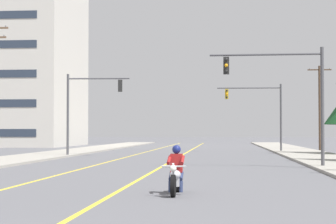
% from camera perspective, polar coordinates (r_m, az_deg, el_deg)
% --- Properties ---
extents(lane_stripe_center, '(0.16, 100.00, 0.01)m').
position_cam_1_polar(lane_stripe_center, '(53.26, 1.52, -3.79)').
color(lane_stripe_center, yellow).
rests_on(lane_stripe_center, ground).
extents(lane_stripe_left, '(0.16, 100.00, 0.01)m').
position_cam_1_polar(lane_stripe_left, '(53.62, -2.54, -3.77)').
color(lane_stripe_left, yellow).
rests_on(lane_stripe_left, ground).
extents(sidewalk_kerb_right, '(4.40, 110.00, 0.14)m').
position_cam_1_polar(sidewalk_kerb_right, '(48.61, 12.91, -3.86)').
color(sidewalk_kerb_right, '#9E998E').
rests_on(sidewalk_kerb_right, ground).
extents(sidewalk_kerb_left, '(4.40, 110.00, 0.14)m').
position_cam_1_polar(sidewalk_kerb_left, '(50.00, -10.57, -3.81)').
color(sidewalk_kerb_left, '#9E998E').
rests_on(sidewalk_kerb_left, ground).
extents(motorcycle_with_rider, '(0.70, 2.19, 1.46)m').
position_cam_1_polar(motorcycle_with_rider, '(18.80, 0.71, -5.69)').
color(motorcycle_with_rider, black).
rests_on(motorcycle_with_rider, ground).
extents(traffic_signal_near_right, '(5.84, 0.37, 6.20)m').
position_cam_1_polar(traffic_signal_near_right, '(32.95, 10.84, 2.23)').
color(traffic_signal_near_right, '#47474C').
rests_on(traffic_signal_near_right, ground).
extents(traffic_signal_near_left, '(4.74, 0.46, 6.20)m').
position_cam_1_polar(traffic_signal_near_left, '(47.68, -7.47, 0.90)').
color(traffic_signal_near_left, '#47474C').
rests_on(traffic_signal_near_left, ground).
extents(traffic_signal_mid_right, '(5.86, 0.46, 6.20)m').
position_cam_1_polar(traffic_signal_mid_right, '(57.91, 8.50, 0.50)').
color(traffic_signal_mid_right, '#47474C').
rests_on(traffic_signal_mid_right, ground).
extents(utility_pole_right_far, '(2.38, 0.26, 8.49)m').
position_cam_1_polar(utility_pole_right_far, '(65.03, 13.57, 0.56)').
color(utility_pole_right_far, '#4C3828').
rests_on(utility_pole_right_far, ground).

